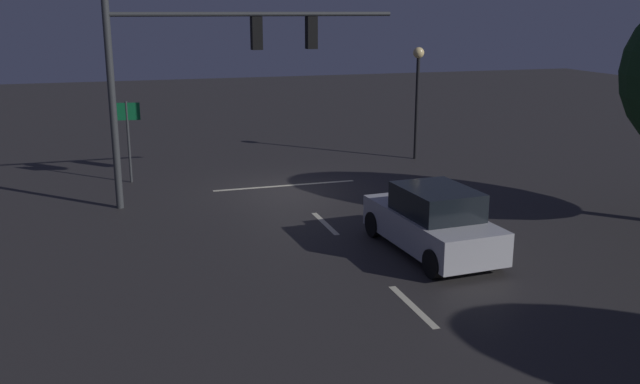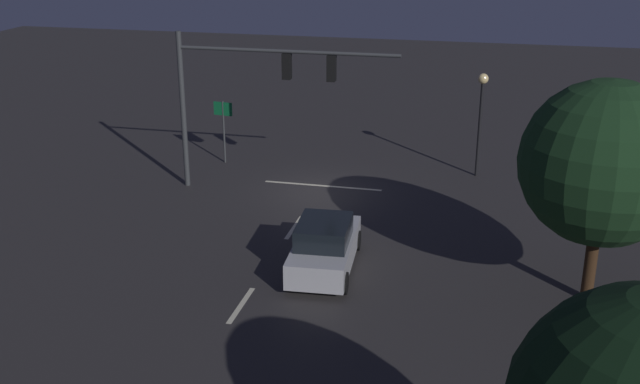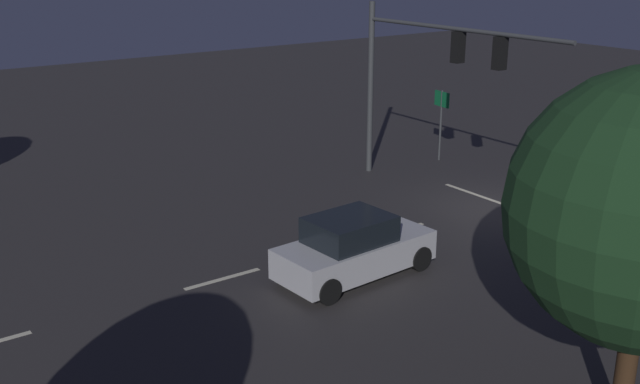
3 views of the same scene
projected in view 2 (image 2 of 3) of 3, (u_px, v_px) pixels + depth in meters
The scene contains 9 objects.
ground_plane at pixel (319, 191), 31.40m from camera, with size 80.00×80.00×0.00m, color #2D2B2B.
traffic_signal_assembly at pixel (251, 82), 29.87m from camera, with size 8.91×0.47×6.41m.
lane_dash_far at pixel (294, 227), 27.75m from camera, with size 2.20×0.16×0.01m, color beige.
lane_dash_mid at pixel (241, 305), 22.26m from camera, with size 2.20×0.16×0.01m, color beige.
stop_bar at pixel (323, 186), 31.96m from camera, with size 5.00×0.16×0.01m, color beige.
car_approaching at pixel (325, 246), 24.26m from camera, with size 2.14×4.46×1.70m.
street_lamp_left_kerb at pixel (481, 104), 32.10m from camera, with size 0.44×0.44×4.48m.
route_sign at pixel (223, 119), 34.24m from camera, with size 0.90×0.19×2.86m.
tree_left_near at pixel (604, 163), 21.19m from camera, with size 4.73×4.73×6.59m.
Camera 2 is at (-6.75, 28.70, 10.80)m, focal length 42.85 mm.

